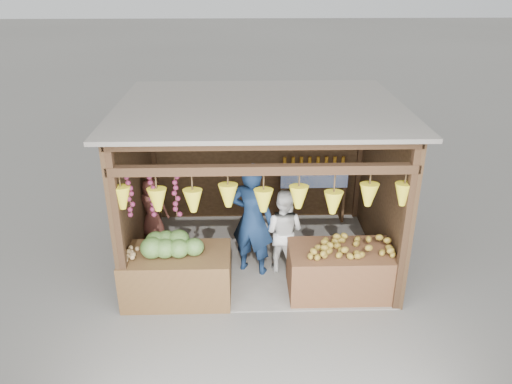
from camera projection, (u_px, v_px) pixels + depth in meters
ground at (260, 257)px, 8.56m from camera, size 80.00×80.00×0.00m
stall_structure at (258, 168)px, 7.82m from camera, size 4.30×3.30×2.66m
back_shelf at (313, 180)px, 9.38m from camera, size 1.25×0.32×1.32m
counter_left at (177, 275)px, 7.38m from camera, size 1.58×0.85×0.76m
counter_right at (340, 271)px, 7.50m from camera, size 1.55×0.85×0.74m
stool at (156, 243)px, 8.69m from camera, size 0.30×0.30×0.28m
man_standing at (252, 220)px, 7.78m from camera, size 0.81×0.68×1.89m
woman_standing at (283, 231)px, 7.91m from camera, size 0.85×0.77×1.43m
vendor_seated at (153, 208)px, 8.40m from camera, size 0.59×0.45×1.08m
melon_pile at (172, 244)px, 7.16m from camera, size 1.00×0.50×0.32m
tanfruit_pile at (127, 253)px, 7.11m from camera, size 0.34×0.40×0.13m
mango_pile at (350, 245)px, 7.27m from camera, size 1.40×0.64×0.22m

